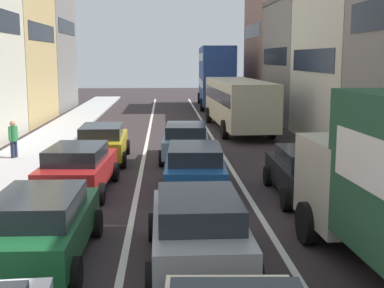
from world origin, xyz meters
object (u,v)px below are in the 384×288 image
(sedan_left_lane_fourth, at_px, (102,142))
(bus_mid_queue_primary, at_px, (238,100))
(sedan_left_lane_third, at_px, (78,167))
(hatchback_centre_lane_third, at_px, (195,167))
(sedan_centre_lane_second, at_px, (198,227))
(coupe_centre_lane_fourth, at_px, (186,140))
(pedestrian_mid_sidewalk, at_px, (13,138))
(sedan_right_lane_behind_truck, at_px, (307,171))
(bus_far_queue_secondary, at_px, (216,74))
(wagon_left_lane_second, at_px, (41,225))

(sedan_left_lane_fourth, relative_size, bus_mid_queue_primary, 0.41)
(sedan_left_lane_third, bearing_deg, hatchback_centre_lane_third, -88.96)
(hatchback_centre_lane_third, xyz_separation_m, sedan_left_lane_third, (-3.63, 0.13, 0.00))
(sedan_centre_lane_second, distance_m, coupe_centre_lane_fourth, 11.20)
(sedan_left_lane_fourth, distance_m, pedestrian_mid_sidewalk, 3.62)
(sedan_left_lane_fourth, relative_size, sedan_right_lane_behind_truck, 1.00)
(hatchback_centre_lane_third, xyz_separation_m, pedestrian_mid_sidewalk, (-7.06, 5.35, 0.15))
(sedan_left_lane_third, height_order, sedan_right_lane_behind_truck, same)
(sedan_left_lane_fourth, height_order, bus_far_queue_secondary, bus_far_queue_secondary)
(bus_far_queue_secondary, bearing_deg, sedan_left_lane_fourth, 165.47)
(hatchback_centre_lane_third, distance_m, bus_far_queue_secondary, 28.49)
(coupe_centre_lane_fourth, height_order, bus_far_queue_secondary, bus_far_queue_secondary)
(sedan_centre_lane_second, relative_size, pedestrian_mid_sidewalk, 2.60)
(sedan_centre_lane_second, bearing_deg, wagon_left_lane_second, 83.61)
(wagon_left_lane_second, bearing_deg, bus_mid_queue_primary, -18.63)
(hatchback_centre_lane_third, bearing_deg, sedan_left_lane_fourth, 36.44)
(wagon_left_lane_second, relative_size, bus_mid_queue_primary, 0.41)
(sedan_centre_lane_second, distance_m, sedan_left_lane_third, 6.90)
(sedan_centre_lane_second, distance_m, pedestrian_mid_sidewalk, 13.14)
(hatchback_centre_lane_third, height_order, sedan_right_lane_behind_truck, same)
(sedan_right_lane_behind_truck, distance_m, pedestrian_mid_sidewalk, 12.10)
(sedan_left_lane_fourth, height_order, bus_mid_queue_primary, bus_mid_queue_primary)
(coupe_centre_lane_fourth, bearing_deg, bus_far_queue_secondary, -5.73)
(sedan_left_lane_fourth, bearing_deg, sedan_left_lane_third, 176.96)
(sedan_right_lane_behind_truck, bearing_deg, bus_mid_queue_primary, 1.42)
(coupe_centre_lane_fourth, xyz_separation_m, sedan_right_lane_behind_truck, (3.39, -6.15, 0.00))
(sedan_left_lane_third, bearing_deg, sedan_right_lane_behind_truck, -94.84)
(bus_mid_queue_primary, bearing_deg, sedan_centre_lane_second, 167.67)
(sedan_left_lane_third, distance_m, sedan_right_lane_behind_truck, 7.04)
(hatchback_centre_lane_third, relative_size, coupe_centre_lane_fourth, 1.00)
(hatchback_centre_lane_third, bearing_deg, bus_far_queue_secondary, -4.57)
(hatchback_centre_lane_third, relative_size, bus_mid_queue_primary, 0.41)
(sedan_left_lane_third, xyz_separation_m, sedan_right_lane_behind_truck, (6.97, -0.98, 0.00))
(sedan_left_lane_third, bearing_deg, bus_far_queue_secondary, -10.97)
(sedan_centre_lane_second, xyz_separation_m, bus_far_queue_secondary, (3.71, 34.10, 2.03))
(sedan_left_lane_third, xyz_separation_m, sedan_left_lane_fourth, (0.18, 4.97, 0.00))
(sedan_centre_lane_second, bearing_deg, hatchback_centre_lane_third, -3.21)
(coupe_centre_lane_fourth, relative_size, sedan_left_lane_fourth, 1.01)
(coupe_centre_lane_fourth, distance_m, bus_mid_queue_primary, 9.26)
(wagon_left_lane_second, xyz_separation_m, sedan_right_lane_behind_truck, (6.82, 4.72, 0.00))
(wagon_left_lane_second, xyz_separation_m, bus_mid_queue_primary, (6.80, 19.44, 0.96))
(coupe_centre_lane_fourth, bearing_deg, sedan_right_lane_behind_truck, -148.22)
(coupe_centre_lane_fourth, bearing_deg, hatchback_centre_lane_third, -176.52)
(sedan_left_lane_fourth, xyz_separation_m, bus_mid_queue_primary, (6.77, 8.77, 0.96))
(sedan_centre_lane_second, height_order, bus_far_queue_secondary, bus_far_queue_secondary)
(wagon_left_lane_second, distance_m, sedan_left_lane_fourth, 10.67)
(bus_far_queue_secondary, bearing_deg, sedan_centre_lane_second, 175.86)
(sedan_right_lane_behind_truck, bearing_deg, bus_far_queue_secondary, 1.14)
(sedan_left_lane_third, distance_m, pedestrian_mid_sidewalk, 6.25)
(sedan_centre_lane_second, relative_size, sedan_right_lane_behind_truck, 0.99)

